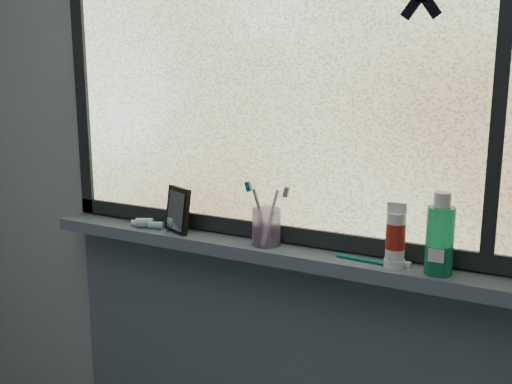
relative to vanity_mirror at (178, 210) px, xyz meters
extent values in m
cube|color=#9EA3A8|center=(0.33, 0.09, 0.16)|extent=(3.00, 0.01, 2.50)
cube|color=#525F6D|center=(0.33, 0.01, -0.09)|extent=(1.62, 0.14, 0.04)
cube|color=silver|center=(0.33, 0.06, 0.44)|extent=(1.50, 0.01, 1.00)
cube|color=black|center=(0.33, 0.06, -0.04)|extent=(1.60, 0.03, 0.05)
cube|color=black|center=(-0.44, 0.06, 0.44)|extent=(0.05, 0.03, 1.10)
cube|color=black|center=(0.93, 0.06, 0.44)|extent=(0.03, 0.03, 1.00)
cube|color=black|center=(0.00, 0.00, 0.00)|extent=(0.13, 0.10, 0.15)
cylinder|color=#C9A3D8|center=(0.32, 0.01, -0.02)|extent=(0.10, 0.10, 0.11)
cylinder|color=#20A86F|center=(0.82, -0.01, 0.03)|extent=(0.08, 0.08, 0.18)
cylinder|color=silver|center=(0.71, -0.01, 0.02)|extent=(0.07, 0.07, 0.13)
camera|label=1|loc=(1.08, -1.45, 0.42)|focal=40.00mm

